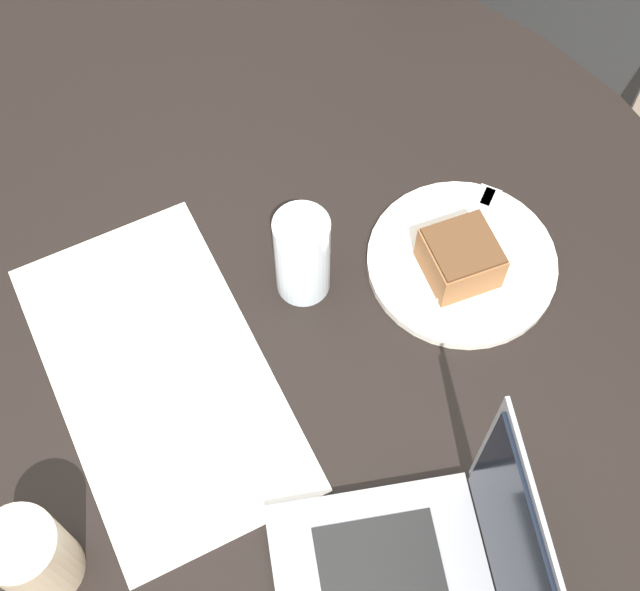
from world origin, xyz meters
TOP-DOWN VIEW (x-y plane):
  - ground_plane at (0.00, 0.00)m, footprint 12.00×12.00m
  - dining_table at (0.00, 0.00)m, footprint 1.35×1.35m
  - paper_document at (0.00, -0.02)m, footprint 0.45×0.39m
  - plate at (0.21, 0.28)m, footprint 0.22×0.22m
  - cake_slice at (0.21, 0.27)m, footprint 0.11×0.11m
  - fork at (0.20, 0.32)m, footprint 0.04×0.17m
  - coffee_glass at (0.03, -0.24)m, footprint 0.07×0.07m
  - water_glass at (0.07, 0.16)m, footprint 0.06×0.06m

SIDE VIEW (x-z plane):
  - ground_plane at x=0.00m, z-range 0.00..0.00m
  - dining_table at x=0.00m, z-range 0.26..1.00m
  - paper_document at x=0.00m, z-range 0.75..0.75m
  - plate at x=0.21m, z-range 0.75..0.76m
  - fork at x=0.20m, z-range 0.76..0.76m
  - cake_slice at x=0.21m, z-range 0.76..0.81m
  - coffee_glass at x=0.03m, z-range 0.75..0.85m
  - water_glass at x=0.07m, z-range 0.75..0.87m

